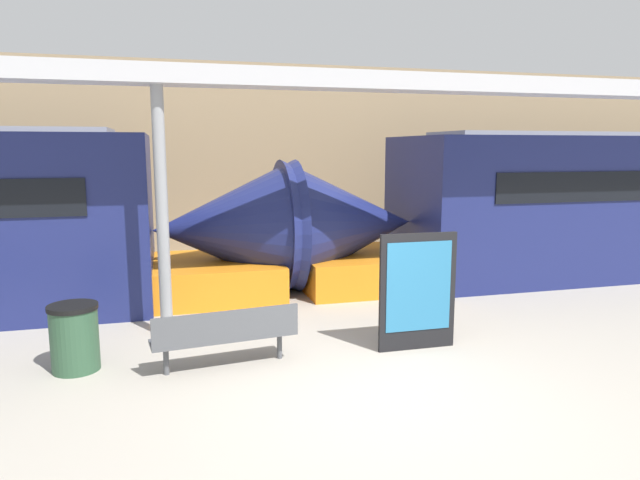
{
  "coord_description": "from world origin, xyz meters",
  "views": [
    {
      "loc": [
        -2.35,
        -5.76,
        2.84
      ],
      "look_at": [
        -0.01,
        2.92,
        1.4
      ],
      "focal_mm": 32.0,
      "sensor_mm": 36.0,
      "label": 1
    }
  ],
  "objects": [
    {
      "name": "canopy_beam",
      "position": [
        -2.43,
        2.97,
        3.89
      ],
      "size": [
        28.0,
        0.6,
        0.28
      ],
      "primitive_type": "cube",
      "color": "#B7B7BC",
      "rests_on": "support_column_near"
    },
    {
      "name": "trash_bin",
      "position": [
        -3.57,
        1.87,
        0.44
      ],
      "size": [
        0.63,
        0.63,
        0.87
      ],
      "color": "#2D5138",
      "rests_on": "ground_plane"
    },
    {
      "name": "poster_board",
      "position": [
        1.03,
        1.45,
        0.85
      ],
      "size": [
        1.15,
        0.07,
        1.68
      ],
      "color": "black",
      "rests_on": "ground_plane"
    },
    {
      "name": "station_wall",
      "position": [
        0.0,
        9.14,
        2.5
      ],
      "size": [
        56.0,
        0.2,
        5.0
      ],
      "primitive_type": "cube",
      "color": "#9E8460",
      "rests_on": "ground_plane"
    },
    {
      "name": "ground_plane",
      "position": [
        0.0,
        0.0,
        0.0
      ],
      "size": [
        60.0,
        60.0,
        0.0
      ],
      "primitive_type": "plane",
      "color": "#A8A093"
    },
    {
      "name": "support_column_near",
      "position": [
        -2.43,
        2.97,
        1.88
      ],
      "size": [
        0.18,
        0.18,
        3.75
      ],
      "primitive_type": "cylinder",
      "color": "gray",
      "rests_on": "ground_plane"
    },
    {
      "name": "bench_near",
      "position": [
        -1.68,
        1.42,
        0.48
      ],
      "size": [
        1.93,
        0.67,
        0.81
      ],
      "rotation": [
        0.0,
        0.0,
        0.13
      ],
      "color": "#4C4F54",
      "rests_on": "ground_plane"
    }
  ]
}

